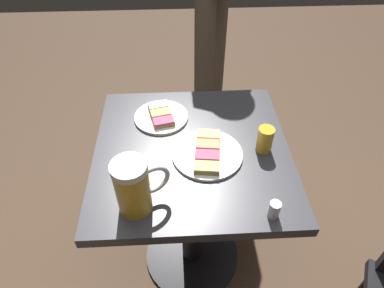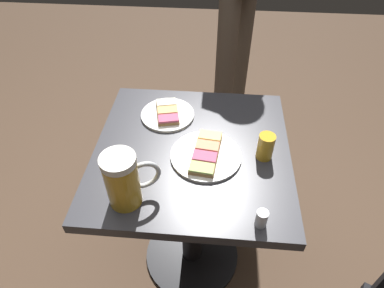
% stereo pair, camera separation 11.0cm
% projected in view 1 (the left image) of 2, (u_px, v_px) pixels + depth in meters
% --- Properties ---
extents(ground_plane, '(6.00, 6.00, 0.00)m').
position_uv_depth(ground_plane, '(192.00, 254.00, 1.61)').
color(ground_plane, '#4C3828').
extents(cafe_table, '(0.66, 0.65, 0.73)m').
position_uv_depth(cafe_table, '(192.00, 183.00, 1.24)').
color(cafe_table, black).
rests_on(cafe_table, ground_plane).
extents(plate_near, '(0.23, 0.23, 0.03)m').
position_uv_depth(plate_near, '(207.00, 153.00, 1.08)').
color(plate_near, white).
rests_on(plate_near, cafe_table).
extents(plate_far, '(0.20, 0.20, 0.03)m').
position_uv_depth(plate_far, '(161.00, 116.00, 1.22)').
color(plate_far, white).
rests_on(plate_far, cafe_table).
extents(beer_mug, '(0.10, 0.15, 0.18)m').
position_uv_depth(beer_mug, '(134.00, 187.00, 0.88)').
color(beer_mug, gold).
rests_on(beer_mug, cafe_table).
extents(beer_glass_small, '(0.05, 0.05, 0.09)m').
position_uv_depth(beer_glass_small, '(265.00, 140.00, 1.08)').
color(beer_glass_small, gold).
rests_on(beer_glass_small, cafe_table).
extents(salt_shaker, '(0.03, 0.03, 0.05)m').
position_uv_depth(salt_shaker, '(274.00, 210.00, 0.90)').
color(salt_shaker, silver).
rests_on(salt_shaker, cafe_table).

